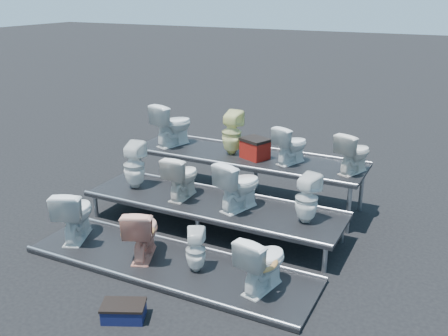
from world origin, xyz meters
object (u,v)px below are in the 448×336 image
at_px(toilet_2, 196,250).
at_px(toilet_7, 307,199).
at_px(toilet_8, 173,124).
at_px(red_crate, 255,150).
at_px(toilet_9, 232,133).
at_px(step_stool, 124,312).
at_px(toilet_6, 239,185).
at_px(toilet_10, 291,144).
at_px(toilet_11, 354,153).
at_px(toilet_1, 142,232).
at_px(toilet_5, 182,176).
at_px(toilet_0, 75,213).
at_px(toilet_4, 134,165).
at_px(toilet_3, 262,262).

xyz_separation_m(toilet_2, toilet_7, (1.11, 1.30, 0.46)).
distance_m(toilet_8, red_crate, 1.73).
relative_size(toilet_9, step_stool, 1.60).
bearing_deg(toilet_6, toilet_10, -87.05).
bearing_deg(toilet_11, step_stool, 87.74).
xyz_separation_m(toilet_1, step_stool, (0.59, -1.24, -0.36)).
relative_size(toilet_9, toilet_10, 1.19).
height_order(toilet_1, toilet_5, toilet_5).
distance_m(toilet_1, toilet_10, 2.98).
xyz_separation_m(toilet_5, toilet_6, (1.01, 0.00, 0.03)).
height_order(toilet_0, step_stool, toilet_0).
height_order(toilet_4, toilet_6, toilet_4).
relative_size(toilet_2, step_stool, 1.25).
height_order(toilet_7, toilet_11, toilet_11).
bearing_deg(toilet_10, toilet_3, 125.10).
relative_size(toilet_4, toilet_8, 0.99).
height_order(toilet_6, step_stool, toilet_6).
bearing_deg(toilet_5, step_stool, 104.46).
bearing_deg(toilet_9, step_stool, 97.58).
distance_m(toilet_1, toilet_3, 1.83).
relative_size(toilet_1, toilet_10, 1.18).
xyz_separation_m(toilet_9, toilet_10, (1.11, 0.00, -0.06)).
height_order(toilet_3, toilet_10, toilet_10).
height_order(toilet_5, toilet_8, toilet_8).
height_order(toilet_3, toilet_7, toilet_7).
relative_size(toilet_0, toilet_7, 1.12).
relative_size(toilet_5, toilet_6, 0.93).
relative_size(toilet_7, step_stool, 1.50).
xyz_separation_m(toilet_0, toilet_11, (3.55, 2.60, 0.72)).
distance_m(toilet_2, toilet_10, 2.76).
height_order(toilet_8, red_crate, toilet_8).
distance_m(toilet_11, step_stool, 4.35).
bearing_deg(toilet_4, toilet_0, 73.94).
bearing_deg(red_crate, toilet_7, -20.09).
xyz_separation_m(toilet_0, red_crate, (1.86, 2.55, 0.54)).
bearing_deg(toilet_7, toilet_11, -88.35).
bearing_deg(toilet_1, toilet_5, -107.20).
bearing_deg(toilet_5, toilet_2, 125.97).
xyz_separation_m(toilet_3, toilet_11, (0.49, 2.60, 0.75)).
distance_m(toilet_6, red_crate, 1.29).
distance_m(toilet_0, toilet_8, 2.72).
height_order(toilet_2, toilet_9, toilet_9).
bearing_deg(red_crate, toilet_1, -80.93).
distance_m(toilet_1, toilet_2, 0.87).
bearing_deg(toilet_0, toilet_4, -119.76).
distance_m(toilet_0, red_crate, 3.20).
relative_size(toilet_4, toilet_11, 1.19).
height_order(toilet_4, toilet_10, toilet_10).
bearing_deg(toilet_4, toilet_9, -141.12).
height_order(toilet_2, toilet_6, toilet_6).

